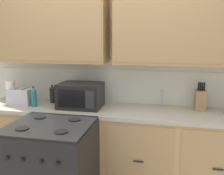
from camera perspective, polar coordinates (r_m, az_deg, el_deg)
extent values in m
cube|color=silver|center=(2.97, 0.55, 3.29)|extent=(4.21, 0.05, 2.58)
cube|color=silver|center=(2.97, 0.44, 0.27)|extent=(3.01, 0.01, 0.40)
cube|color=tan|center=(3.02, -15.33, 14.84)|extent=(1.45, 0.34, 0.95)
cube|color=#A58052|center=(2.87, -16.97, 14.98)|extent=(1.43, 0.01, 0.89)
cube|color=tan|center=(2.71, 16.66, 15.25)|extent=(1.45, 0.34, 0.95)
cube|color=#A58052|center=(2.54, 16.99, 15.56)|extent=(1.43, 0.01, 0.89)
cube|color=tan|center=(2.89, -0.78, -13.39)|extent=(3.01, 0.60, 0.80)
cube|color=#A88354|center=(3.07, -23.73, -12.81)|extent=(0.69, 0.01, 0.73)
cube|color=black|center=(3.06, -23.88, -12.99)|extent=(0.10, 0.01, 0.01)
cube|color=#A88354|center=(2.73, -10.26, -15.10)|extent=(0.69, 0.01, 0.73)
cube|color=black|center=(2.72, -10.37, -15.32)|extent=(0.10, 0.01, 0.01)
cube|color=#A88354|center=(2.56, 6.27, -16.78)|extent=(0.69, 0.01, 0.73)
cube|color=black|center=(2.55, 6.24, -17.03)|extent=(0.10, 0.01, 0.01)
cube|color=#A88354|center=(2.61, 23.71, -17.11)|extent=(0.69, 0.01, 0.73)
cube|color=black|center=(2.60, 23.76, -17.36)|extent=(0.10, 0.01, 0.01)
cube|color=#ADA899|center=(2.74, -0.80, -5.40)|extent=(3.04, 0.63, 0.04)
cube|color=#A8AAAF|center=(2.70, 11.49, -5.73)|extent=(0.56, 0.38, 0.02)
cube|color=black|center=(2.49, -13.93, -18.89)|extent=(0.76, 0.66, 0.92)
cube|color=black|center=(2.30, -14.47, -8.66)|extent=(0.74, 0.65, 0.02)
cylinder|color=black|center=(2.25, -20.48, -9.09)|extent=(0.12, 0.12, 0.01)
cylinder|color=black|center=(2.09, -11.94, -10.20)|extent=(0.12, 0.12, 0.01)
cylinder|color=black|center=(2.51, -16.59, -6.76)|extent=(0.12, 0.12, 0.01)
cylinder|color=black|center=(2.36, -8.82, -7.52)|extent=(0.12, 0.12, 0.01)
cylinder|color=black|center=(2.20, -23.64, -15.09)|extent=(0.03, 0.02, 0.03)
cylinder|color=black|center=(2.13, -20.44, -15.77)|extent=(0.03, 0.02, 0.03)
cylinder|color=black|center=(2.06, -16.50, -16.55)|extent=(0.03, 0.02, 0.03)
cylinder|color=black|center=(2.00, -12.80, -17.21)|extent=(0.03, 0.02, 0.03)
cube|color=black|center=(2.78, -7.40, -1.82)|extent=(0.48, 0.36, 0.28)
cube|color=black|center=(2.63, -9.54, -2.64)|extent=(0.31, 0.01, 0.19)
cube|color=#28282D|center=(2.56, -5.30, -2.89)|extent=(0.10, 0.01, 0.19)
cube|color=#B7B7BC|center=(3.10, -20.74, -1.99)|extent=(0.28, 0.18, 0.19)
cube|color=black|center=(3.11, -21.63, -0.30)|extent=(0.02, 0.13, 0.01)
cube|color=black|center=(3.05, -20.07, -0.38)|extent=(0.02, 0.13, 0.01)
cube|color=#9C794E|center=(2.83, 20.14, -2.83)|extent=(0.11, 0.14, 0.22)
cylinder|color=black|center=(2.78, 19.76, 0.25)|extent=(0.02, 0.02, 0.09)
cylinder|color=black|center=(2.79, 20.17, 0.23)|extent=(0.02, 0.02, 0.09)
cylinder|color=black|center=(2.79, 20.58, 0.21)|extent=(0.02, 0.02, 0.09)
cylinder|color=black|center=(2.79, 20.98, 0.20)|extent=(0.02, 0.02, 0.09)
cylinder|color=#B2B5BA|center=(2.85, 11.61, -2.48)|extent=(0.02, 0.02, 0.20)
cylinder|color=white|center=(3.33, -22.83, -0.67)|extent=(0.12, 0.12, 0.26)
cylinder|color=#1E707A|center=(2.93, -17.97, -2.50)|extent=(0.06, 0.06, 0.19)
cone|color=#1E707A|center=(2.91, -18.11, -0.21)|extent=(0.06, 0.06, 0.05)
cylinder|color=black|center=(2.91, -18.13, 0.09)|extent=(0.02, 0.02, 0.02)
cylinder|color=black|center=(3.06, -13.88, -1.87)|extent=(0.07, 0.07, 0.18)
cone|color=black|center=(3.04, -13.98, 0.17)|extent=(0.06, 0.06, 0.04)
cylinder|color=black|center=(3.03, -13.99, 0.43)|extent=(0.02, 0.02, 0.02)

